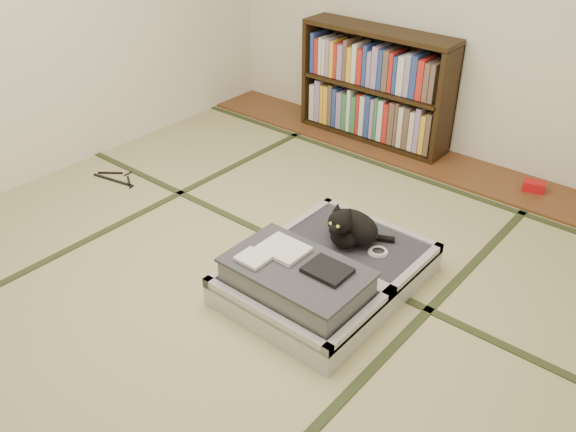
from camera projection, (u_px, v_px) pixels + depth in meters
The scene contains 10 objects.
floor at pixel (243, 273), 3.58m from camera, with size 4.50×4.50×0.00m, color tan.
wood_strip at pixel (415, 156), 4.88m from camera, with size 4.00×0.50×0.02m, color brown.
red_item at pixel (534, 186), 4.36m from camera, with size 0.15×0.09×0.07m, color red.
room_shell at pixel (231, 20), 2.81m from camera, with size 4.50×4.50×4.50m.
tatami_borders at pixel (296, 237), 3.90m from camera, with size 4.00×4.50×0.01m.
bookcase at pixel (375, 88), 4.94m from camera, with size 1.30×0.30×0.92m.
suitcase at pixel (322, 274), 3.38m from camera, with size 0.84×1.12×0.33m.
cat at pixel (350, 228), 3.50m from camera, with size 0.37×0.38×0.30m.
cable_coil at pixel (378, 252), 3.47m from camera, with size 0.12×0.12×0.03m.
hanger at pixel (117, 179), 4.56m from camera, with size 0.39×0.21×0.01m.
Camera 1 is at (2.03, -2.03, 2.18)m, focal length 38.00 mm.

